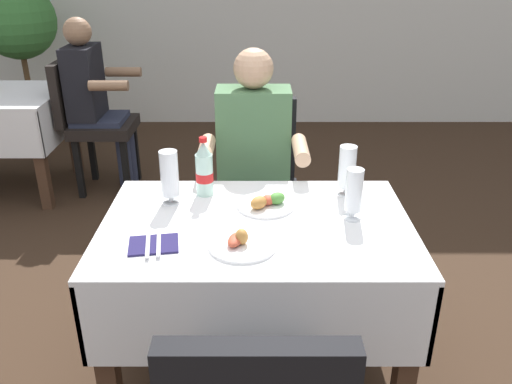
{
  "coord_description": "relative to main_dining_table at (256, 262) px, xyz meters",
  "views": [
    {
      "loc": [
        0.11,
        -1.57,
        1.67
      ],
      "look_at": [
        0.12,
        0.28,
        0.82
      ],
      "focal_mm": 36.87,
      "sensor_mm": 36.0,
      "label": 1
    }
  ],
  "objects": [
    {
      "name": "cola_bottle_primary",
      "position": [
        -0.21,
        0.25,
        0.28
      ],
      "size": [
        0.07,
        0.07,
        0.25
      ],
      "color": "silver",
      "rests_on": "main_dining_table"
    },
    {
      "name": "beer_glass_right",
      "position": [
        -0.34,
        0.17,
        0.29
      ],
      "size": [
        0.07,
        0.07,
        0.22
      ],
      "color": "white",
      "rests_on": "main_dining_table"
    },
    {
      "name": "plate_near_camera",
      "position": [
        -0.05,
        -0.18,
        0.19
      ],
      "size": [
        0.24,
        0.24,
        0.07
      ],
      "color": "white",
      "rests_on": "main_dining_table"
    },
    {
      "name": "chair_far_diner_seat",
      "position": [
        -0.0,
        0.78,
        -0.01
      ],
      "size": [
        0.44,
        0.5,
        0.97
      ],
      "color": "black",
      "rests_on": "ground"
    },
    {
      "name": "plate_far_diner",
      "position": [
        0.04,
        0.13,
        0.19
      ],
      "size": [
        0.23,
        0.23,
        0.06
      ],
      "color": "white",
      "rests_on": "main_dining_table"
    },
    {
      "name": "potted_plant_corner",
      "position": [
        -2.09,
        3.05,
        0.4
      ],
      "size": [
        0.67,
        0.67,
        1.45
      ],
      "color": "brown",
      "rests_on": "ground"
    },
    {
      "name": "napkin_cutlery_set",
      "position": [
        -0.36,
        -0.17,
        0.18
      ],
      "size": [
        0.19,
        0.2,
        0.01
      ],
      "color": "#231E4C",
      "rests_on": "main_dining_table"
    },
    {
      "name": "seated_diner_far",
      "position": [
        -0.01,
        0.67,
        0.15
      ],
      "size": [
        0.5,
        0.46,
        1.26
      ],
      "color": "#282D42",
      "rests_on": "ground"
    },
    {
      "name": "beer_glass_middle",
      "position": [
        0.37,
        0.25,
        0.29
      ],
      "size": [
        0.07,
        0.07,
        0.21
      ],
      "color": "white",
      "rests_on": "main_dining_table"
    },
    {
      "name": "background_chair_right",
      "position": [
        -1.21,
        1.95,
        -0.01
      ],
      "size": [
        0.5,
        0.44,
        0.97
      ],
      "color": "black",
      "rests_on": "ground"
    },
    {
      "name": "background_patron",
      "position": [
        -1.16,
        1.95,
        0.15
      ],
      "size": [
        0.46,
        0.5,
        1.26
      ],
      "color": "#282D42",
      "rests_on": "ground"
    },
    {
      "name": "main_dining_table",
      "position": [
        0.0,
        0.0,
        0.0
      ],
      "size": [
        1.17,
        0.78,
        0.74
      ],
      "color": "white",
      "rests_on": "ground"
    },
    {
      "name": "beer_glass_left",
      "position": [
        0.36,
        0.03,
        0.28
      ],
      "size": [
        0.07,
        0.07,
        0.2
      ],
      "color": "white",
      "rests_on": "main_dining_table"
    }
  ]
}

